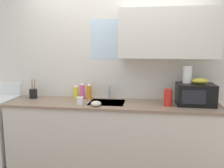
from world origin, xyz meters
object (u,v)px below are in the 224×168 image
Objects in this scene: dish_soap_bottle_orange at (89,91)px; mug_white at (80,101)px; paper_towel_roll at (187,74)px; cereal_canister at (168,97)px; banana_bunch at (200,81)px; dish_soap_bottle_pink at (82,91)px; dish_soap_bottle_yellow at (76,92)px; small_bowl at (96,104)px; microwave at (195,94)px; utensil_crock at (33,93)px.

mug_white is at bearing -97.01° from dish_soap_bottle_orange.
paper_towel_roll is at bearing 10.14° from mug_white.
cereal_canister reaches higher than mug_white.
banana_bunch reaches higher than dish_soap_bottle_orange.
dish_soap_bottle_pink is 0.09m from dish_soap_bottle_yellow.
dish_soap_bottle_orange is 1.74× the size of small_bowl.
microwave is at bearing 7.45° from mug_white.
cereal_canister is 1.87m from utensil_crock.
dish_soap_bottle_pink is at bearing -1.73° from dish_soap_bottle_yellow.
dish_soap_bottle_yellow is 0.96× the size of cereal_canister.
cereal_canister is (-0.39, -0.10, -0.20)m from banana_bunch.
mug_white is at bearing -65.34° from dish_soap_bottle_yellow.
dish_soap_bottle_orange is (-1.45, 0.14, -0.20)m from banana_bunch.
microwave is at bearing -5.58° from dish_soap_bottle_orange.
microwave is at bearing 11.50° from small_bowl.
microwave is 0.35m from cereal_canister.
paper_towel_roll is 1.04× the size of cereal_canister.
dish_soap_bottle_yellow is at bearing 175.15° from microwave.
small_bowl is at bearing -64.96° from dish_soap_bottle_orange.
cereal_canister is (1.25, -0.23, 0.01)m from dish_soap_bottle_yellow.
banana_bunch is 0.88× the size of dish_soap_bottle_orange.
microwave reaches higher than dish_soap_bottle_yellow.
paper_towel_roll reaches higher than dish_soap_bottle_yellow.
dish_soap_bottle_orange reaches higher than mug_white.
banana_bunch reaches higher than utensil_crock.
mug_white is (-1.10, -0.09, -0.06)m from cereal_canister.
dish_soap_bottle_yellow is 0.54m from small_bowl.
dish_soap_bottle_pink is at bearing 175.19° from banana_bunch.
utensil_crock is (-0.80, -0.07, -0.04)m from dish_soap_bottle_orange.
paper_towel_roll is 1.33m from dish_soap_bottle_orange.
dish_soap_bottle_yellow is at bearing -179.34° from dish_soap_bottle_orange.
dish_soap_bottle_pink is 0.33m from mug_white.
dish_soap_bottle_orange is 0.33m from mug_white.
small_bowl is (-0.88, -0.15, -0.07)m from cereal_canister.
banana_bunch is 0.98× the size of dish_soap_bottle_yellow.
paper_towel_roll is 0.97× the size of dish_soap_bottle_orange.
microwave is at bearing -5.03° from dish_soap_bottle_pink.
microwave is 3.54× the size of small_bowl.
cereal_canister is 1.11m from mug_white.
banana_bunch is at bearing -4.64° from dish_soap_bottle_yellow.
banana_bunch is 1.47m from dish_soap_bottle_orange.
utensil_crock is (-0.76, 0.26, 0.02)m from mug_white.
small_bowl is (0.22, -0.06, -0.02)m from mug_white.
banana_bunch is at bearing -18.43° from paper_towel_roll.
dish_soap_bottle_pink is at bearing 4.95° from utensil_crock.
dish_soap_bottle_pink is at bearing 168.76° from cereal_canister.
utensil_crock is at bearing 161.12° from mug_white.
dish_soap_bottle_yellow is at bearing 5.92° from utensil_crock.
dish_soap_bottle_pink is (-1.55, 0.13, -0.19)m from banana_bunch.
utensil_crock reaches higher than mug_white.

